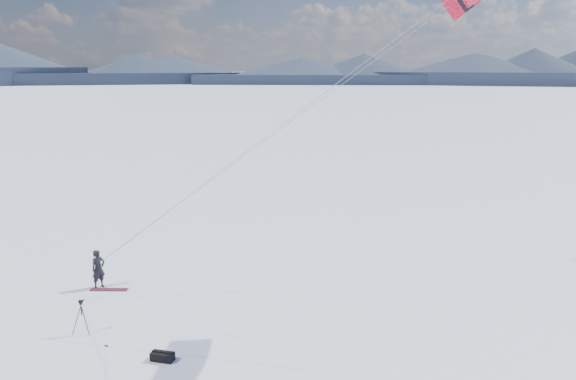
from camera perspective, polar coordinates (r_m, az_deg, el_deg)
The scene contains 7 objects.
ground at distance 22.70m, azimuth -19.12°, elevation -13.57°, with size 1800.00×1800.00×0.00m, color white.
horizon_hills at distance 21.18m, azimuth -19.97°, elevation -2.61°, with size 704.47×706.88×10.21m.
snow_tracks at distance 23.48m, azimuth -22.24°, elevation -12.92°, with size 13.93×10.25×0.01m.
snowkiter at distance 26.90m, azimuth -18.57°, elevation -9.36°, with size 0.64×0.42×1.74m, color black.
snowboard at distance 26.46m, azimuth -17.71°, elevation -9.62°, with size 1.65×0.31×0.04m, color maroon.
tripod at distance 22.51m, azimuth -20.24°, elevation -11.53°, with size 0.64×0.68×1.30m.
gear_bag_a at distance 20.14m, azimuth -12.64°, elevation -16.17°, with size 0.83×0.51×0.34m.
Camera 1 is at (14.95, -14.06, 9.71)m, focal length 35.00 mm.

